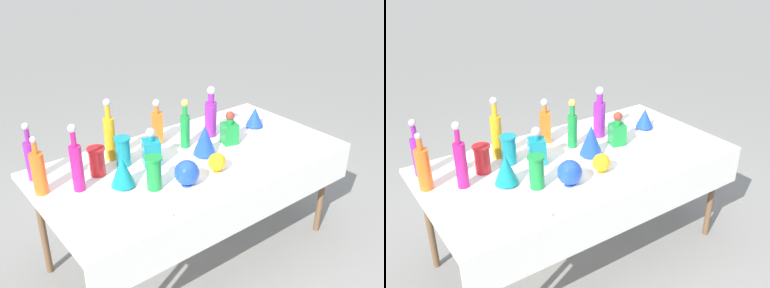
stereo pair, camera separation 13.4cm
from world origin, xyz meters
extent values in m
plane|color=gray|center=(0.00, 0.00, 0.00)|extent=(40.00, 40.00, 0.00)
cube|color=white|center=(0.00, 0.00, 0.74)|extent=(2.03, 1.03, 0.03)
cube|color=white|center=(0.00, -0.52, 0.63)|extent=(2.03, 0.01, 0.26)
cylinder|color=brown|center=(0.92, -0.42, 0.36)|extent=(0.04, 0.04, 0.73)
cylinder|color=brown|center=(-0.92, 0.42, 0.36)|extent=(0.04, 0.04, 0.73)
cylinder|color=brown|center=(0.92, 0.42, 0.36)|extent=(0.04, 0.04, 0.73)
cylinder|color=#198C38|center=(0.06, 0.16, 0.88)|extent=(0.06, 0.06, 0.23)
cylinder|color=#198C38|center=(0.06, 0.16, 1.03)|extent=(0.03, 0.03, 0.08)
sphere|color=gold|center=(0.06, 0.16, 1.08)|extent=(0.05, 0.05, 0.05)
cylinder|color=orange|center=(-0.43, 0.31, 0.90)|extent=(0.07, 0.07, 0.29)
cylinder|color=orange|center=(-0.43, 0.31, 1.09)|extent=(0.03, 0.03, 0.09)
sphere|color=#B2B2B7|center=(-0.43, 0.31, 1.15)|extent=(0.05, 0.05, 0.05)
cylinder|color=orange|center=(-0.94, 0.18, 0.89)|extent=(0.08, 0.08, 0.25)
cylinder|color=orange|center=(-0.94, 0.18, 1.05)|extent=(0.03, 0.03, 0.07)
sphere|color=#B2B2B7|center=(-0.94, 0.18, 1.09)|extent=(0.04, 0.04, 0.04)
cylinder|color=purple|center=(0.32, 0.20, 0.89)|extent=(0.09, 0.09, 0.26)
cylinder|color=purple|center=(0.32, 0.20, 1.05)|extent=(0.04, 0.04, 0.07)
sphere|color=#B2B2B7|center=(0.32, 0.20, 1.11)|extent=(0.06, 0.06, 0.06)
cylinder|color=purple|center=(-0.92, 0.37, 0.88)|extent=(0.07, 0.07, 0.24)
cylinder|color=purple|center=(-0.92, 0.37, 1.05)|extent=(0.03, 0.03, 0.09)
sphere|color=#B2B2B7|center=(-0.92, 0.37, 1.10)|extent=(0.04, 0.04, 0.04)
cylinder|color=#C61972|center=(-0.76, 0.08, 0.90)|extent=(0.07, 0.07, 0.28)
cylinder|color=#C61972|center=(-0.76, 0.08, 1.08)|extent=(0.03, 0.03, 0.09)
sphere|color=#B2B2B7|center=(-0.76, 0.08, 1.15)|extent=(0.05, 0.05, 0.05)
cube|color=#198C38|center=(0.34, 0.02, 0.83)|extent=(0.13, 0.13, 0.15)
cylinder|color=#198C38|center=(0.34, 0.02, 0.93)|extent=(0.05, 0.05, 0.04)
sphere|color=maroon|center=(0.34, 0.02, 0.97)|extent=(0.06, 0.06, 0.06)
cube|color=teal|center=(-0.26, 0.09, 0.84)|extent=(0.14, 0.14, 0.17)
cylinder|color=teal|center=(-0.26, 0.09, 0.94)|extent=(0.05, 0.05, 0.03)
sphere|color=#B2B2B7|center=(-0.26, 0.09, 0.98)|extent=(0.06, 0.06, 0.06)
cube|color=orange|center=(-0.05, 0.34, 0.87)|extent=(0.10, 0.10, 0.22)
cylinder|color=orange|center=(-0.05, 0.34, 1.01)|extent=(0.03, 0.03, 0.06)
sphere|color=#B2B2B7|center=(-0.05, 0.34, 1.06)|extent=(0.05, 0.05, 0.05)
cylinder|color=#198C38|center=(-0.41, -0.17, 0.86)|extent=(0.09, 0.09, 0.20)
cylinder|color=#198C38|center=(-0.41, -0.17, 0.96)|extent=(0.10, 0.10, 0.01)
cylinder|color=red|center=(-0.59, 0.18, 0.85)|extent=(0.09, 0.09, 0.18)
cylinder|color=red|center=(-0.59, 0.18, 0.94)|extent=(0.11, 0.11, 0.01)
cylinder|color=teal|center=(-0.41, 0.19, 0.86)|extent=(0.09, 0.09, 0.19)
cylinder|color=teal|center=(-0.41, 0.19, 0.95)|extent=(0.11, 0.11, 0.01)
cylinder|color=blue|center=(0.69, 0.11, 0.77)|extent=(0.07, 0.07, 0.01)
cone|color=blue|center=(0.69, 0.11, 0.84)|extent=(0.13, 0.13, 0.14)
cylinder|color=blue|center=(0.09, -0.02, 0.77)|extent=(0.08, 0.08, 0.01)
cone|color=blue|center=(0.09, -0.02, 0.87)|extent=(0.16, 0.16, 0.20)
cylinder|color=teal|center=(-0.54, -0.04, 0.77)|extent=(0.07, 0.07, 0.01)
cone|color=teal|center=(-0.54, -0.04, 0.86)|extent=(0.14, 0.14, 0.18)
cylinder|color=orange|center=(0.01, -0.24, 0.76)|extent=(0.05, 0.05, 0.01)
sphere|color=orange|center=(0.01, -0.24, 0.83)|extent=(0.11, 0.11, 0.11)
cylinder|color=blue|center=(-0.24, -0.25, 0.76)|extent=(0.07, 0.07, 0.01)
sphere|color=blue|center=(-0.24, -0.25, 0.84)|extent=(0.15, 0.15, 0.15)
cube|color=white|center=(-0.52, -0.47, 0.78)|extent=(0.05, 0.02, 0.04)
camera|label=1|loc=(-1.54, -1.98, 2.07)|focal=40.00mm
camera|label=2|loc=(-1.43, -2.06, 2.07)|focal=40.00mm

